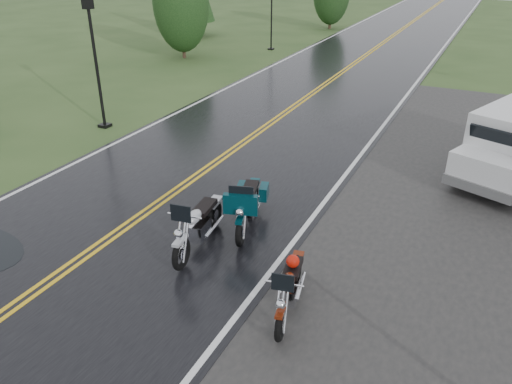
% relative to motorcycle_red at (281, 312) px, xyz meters
% --- Properties ---
extents(ground, '(120.00, 120.00, 0.00)m').
position_rel_motorcycle_red_xyz_m(ground, '(-4.73, 1.05, -0.61)').
color(ground, '#2D471E').
rests_on(ground, ground).
extents(road, '(8.00, 100.00, 0.04)m').
position_rel_motorcycle_red_xyz_m(road, '(-4.73, 11.05, -0.59)').
color(road, black).
rests_on(road, ground).
extents(motorcycle_red, '(1.15, 2.17, 1.22)m').
position_rel_motorcycle_red_xyz_m(motorcycle_red, '(0.00, 0.00, 0.00)').
color(motorcycle_red, '#5A1B0A').
rests_on(motorcycle_red, ground).
extents(motorcycle_teal, '(1.48, 2.48, 1.38)m').
position_rel_motorcycle_red_xyz_m(motorcycle_teal, '(-1.92, 2.26, 0.08)').
color(motorcycle_teal, '#042D35').
rests_on(motorcycle_teal, ground).
extents(motorcycle_silver, '(1.15, 2.43, 1.38)m').
position_rel_motorcycle_red_xyz_m(motorcycle_silver, '(-2.59, 0.97, 0.08)').
color(motorcycle_silver, '#B1B3B9').
rests_on(motorcycle_silver, ground).
extents(van_white, '(3.71, 5.60, 2.06)m').
position_rel_motorcycle_red_xyz_m(van_white, '(2.09, 7.77, 0.42)').
color(van_white, silver).
rests_on(van_white, ground).
extents(lamp_post_near_left, '(0.39, 0.39, 4.53)m').
position_rel_motorcycle_red_xyz_m(lamp_post_near_left, '(-10.02, 7.19, 1.66)').
color(lamp_post_near_left, black).
rests_on(lamp_post_near_left, ground).
extents(lamp_post_far_left, '(0.33, 0.33, 3.90)m').
position_rel_motorcycle_red_xyz_m(lamp_post_far_left, '(-10.51, 22.94, 1.34)').
color(lamp_post_far_left, black).
rests_on(lamp_post_far_left, ground).
extents(tree_left_mid, '(3.11, 3.11, 4.87)m').
position_rel_motorcycle_red_xyz_m(tree_left_mid, '(-14.01, 18.53, 1.82)').
color(tree_left_mid, '#1E3D19').
rests_on(tree_left_mid, ground).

